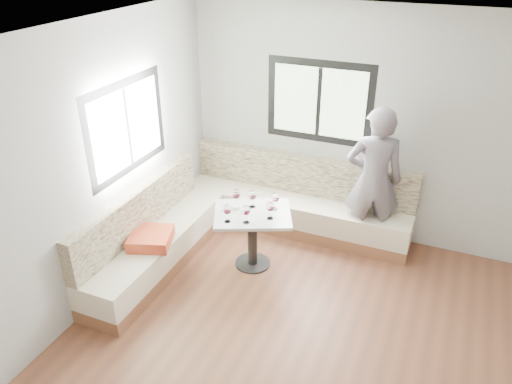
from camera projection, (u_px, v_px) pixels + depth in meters
room at (330, 236)px, 3.77m from camera, size 5.01×5.01×2.81m
banquette at (237, 220)px, 6.06m from camera, size 2.90×2.80×0.95m
table at (253, 226)px, 5.59m from camera, size 1.03×0.94×0.69m
person at (373, 181)px, 5.75m from camera, size 0.75×0.60×1.79m
olive_ramekin at (236, 207)px, 5.59m from camera, size 0.09×0.09×0.03m
wine_glass_a at (227, 210)px, 5.28m from camera, size 0.09×0.09×0.21m
wine_glass_b at (246, 211)px, 5.26m from camera, size 0.09×0.09×0.21m
wine_glass_c at (270, 207)px, 5.33m from camera, size 0.09×0.09×0.21m
wine_glass_d at (252, 196)px, 5.56m from camera, size 0.09×0.09×0.21m
wine_glass_e at (275, 198)px, 5.51m from camera, size 0.09×0.09×0.21m
wine_glass_f at (236, 194)px, 5.58m from camera, size 0.09×0.09×0.21m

